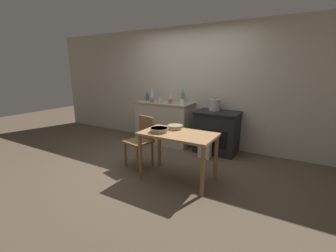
{
  "coord_description": "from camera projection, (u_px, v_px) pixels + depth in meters",
  "views": [
    {
      "loc": [
        2.04,
        -3.02,
        1.64
      ],
      "look_at": [
        0.0,
        0.53,
        0.61
      ],
      "focal_mm": 24.0,
      "sensor_mm": 36.0,
      "label": 1
    }
  ],
  "objects": [
    {
      "name": "cup_mid_right",
      "position": [
        170.0,
        101.0,
        4.77
      ],
      "size": [
        0.07,
        0.07,
        0.1
      ],
      "primitive_type": "cylinder",
      "color": "#B74C42",
      "rests_on": "counter_cabinet"
    },
    {
      "name": "cup_right",
      "position": [
        152.0,
        100.0,
        4.94
      ],
      "size": [
        0.08,
        0.08,
        0.09
      ],
      "primitive_type": "cylinder",
      "color": "#B74C42",
      "rests_on": "counter_cabinet"
    },
    {
      "name": "stock_pot",
      "position": [
        214.0,
        105.0,
        4.51
      ],
      "size": [
        0.24,
        0.24,
        0.25
      ],
      "color": "#A8A8AD",
      "rests_on": "stove"
    },
    {
      "name": "ground_plane",
      "position": [
        153.0,
        166.0,
        3.93
      ],
      "size": [
        14.0,
        14.0,
        0.0
      ],
      "primitive_type": "plane",
      "color": "brown"
    },
    {
      "name": "stove",
      "position": [
        217.0,
        132.0,
        4.53
      ],
      "size": [
        0.84,
        0.62,
        0.84
      ],
      "color": "black",
      "rests_on": "ground_plane"
    },
    {
      "name": "counter_cabinet",
      "position": [
        165.0,
        123.0,
        5.11
      ],
      "size": [
        1.28,
        0.62,
        0.94
      ],
      "color": "#B2A893",
      "rests_on": "ground_plane"
    },
    {
      "name": "cup_center_right",
      "position": [
        182.0,
        102.0,
        4.62
      ],
      "size": [
        0.09,
        0.09,
        0.1
      ],
      "primitive_type": "cylinder",
      "color": "silver",
      "rests_on": "counter_cabinet"
    },
    {
      "name": "work_table",
      "position": [
        178.0,
        140.0,
        3.33
      ],
      "size": [
        1.1,
        0.64,
        0.74
      ],
      "color": "#997047",
      "rests_on": "ground_plane"
    },
    {
      "name": "bottle_mid_left",
      "position": [
        152.0,
        96.0,
        5.19
      ],
      "size": [
        0.07,
        0.07,
        0.27
      ],
      "color": "silver",
      "rests_on": "counter_cabinet"
    },
    {
      "name": "flour_sack",
      "position": [
        205.0,
        147.0,
        4.27
      ],
      "size": [
        0.23,
        0.16,
        0.41
      ],
      "primitive_type": "cube",
      "color": "beige",
      "rests_on": "ground_plane"
    },
    {
      "name": "cup_center",
      "position": [
        160.0,
        100.0,
        4.96
      ],
      "size": [
        0.07,
        0.07,
        0.08
      ],
      "primitive_type": "cylinder",
      "color": "beige",
      "rests_on": "counter_cabinet"
    },
    {
      "name": "bottle_center_left",
      "position": [
        183.0,
        97.0,
        4.92
      ],
      "size": [
        0.07,
        0.07,
        0.29
      ],
      "color": "#517F5B",
      "rests_on": "counter_cabinet"
    },
    {
      "name": "chair",
      "position": [
        141.0,
        139.0,
        3.87
      ],
      "size": [
        0.48,
        0.48,
        0.86
      ],
      "rotation": [
        0.0,
        0.0,
        -0.23
      ],
      "color": "brown",
      "rests_on": "ground_plane"
    },
    {
      "name": "bottle_left",
      "position": [
        147.0,
        97.0,
        5.29
      ],
      "size": [
        0.08,
        0.08,
        0.19
      ],
      "color": "#3D5675",
      "rests_on": "counter_cabinet"
    },
    {
      "name": "wall_back",
      "position": [
        192.0,
        87.0,
        4.95
      ],
      "size": [
        8.0,
        0.07,
        2.55
      ],
      "color": "#B2AD9E",
      "rests_on": "ground_plane"
    },
    {
      "name": "bottle_far_left",
      "position": [
        171.0,
        98.0,
        5.08
      ],
      "size": [
        0.06,
        0.06,
        0.18
      ],
      "color": "silver",
      "rests_on": "counter_cabinet"
    },
    {
      "name": "mixing_bowl_small",
      "position": [
        159.0,
        130.0,
        3.33
      ],
      "size": [
        0.27,
        0.27,
        0.06
      ],
      "color": "tan",
      "rests_on": "work_table"
    },
    {
      "name": "mixing_bowl_large",
      "position": [
        175.0,
        127.0,
        3.51
      ],
      "size": [
        0.24,
        0.24,
        0.06
      ],
      "color": "tan",
      "rests_on": "work_table"
    }
  ]
}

